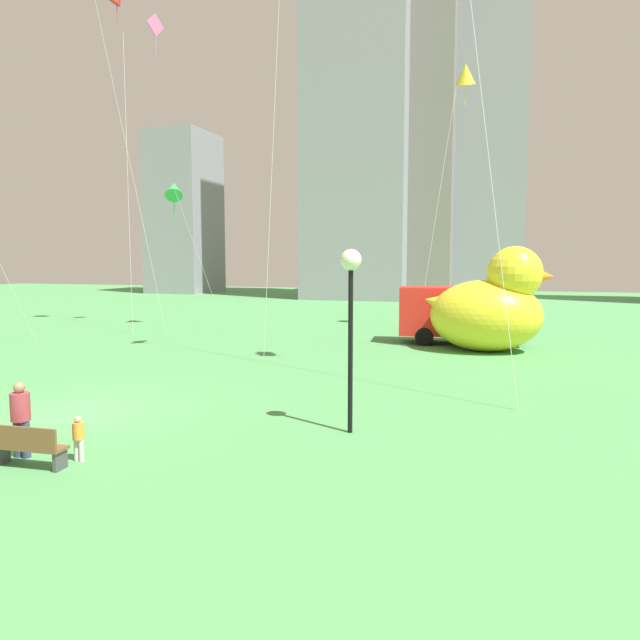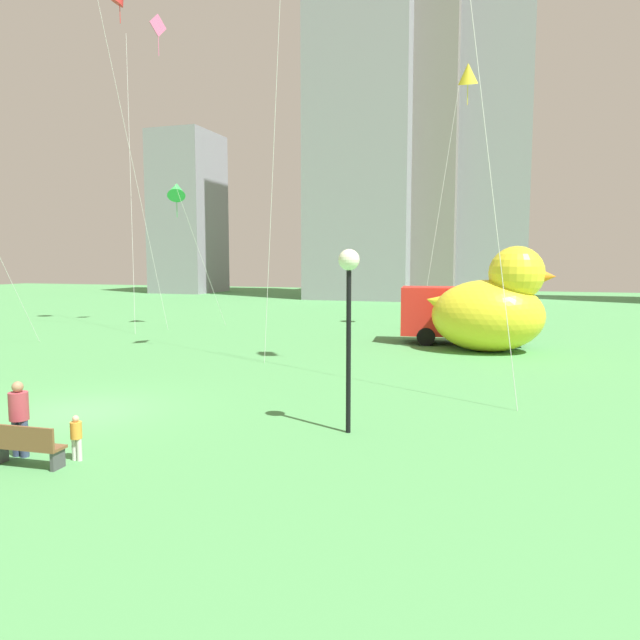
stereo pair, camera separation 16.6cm
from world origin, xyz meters
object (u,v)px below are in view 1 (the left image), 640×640
(giant_inflatable_duck, at_px, (491,307))
(park_bench, at_px, (27,446))
(box_truck, at_px, (457,315))
(person_adult, at_px, (21,416))
(lamppost, at_px, (351,287))
(kite_pink, at_px, (152,45))
(kite_green, at_px, (174,190))
(person_child, at_px, (78,436))
(kite_yellow, at_px, (465,75))

(giant_inflatable_duck, bearing_deg, park_bench, -114.50)
(park_bench, height_order, box_truck, box_truck)
(box_truck, bearing_deg, person_adult, -110.27)
(giant_inflatable_duck, height_order, lamppost, giant_inflatable_duck)
(giant_inflatable_duck, bearing_deg, kite_pink, 171.61)
(person_adult, xyz_separation_m, kite_green, (-9.81, 22.75, 7.60))
(person_child, relative_size, kite_pink, 0.05)
(person_child, bearing_deg, giant_inflatable_duck, 66.56)
(lamppost, relative_size, box_truck, 0.72)
(person_adult, bearing_deg, giant_inflatable_duck, 63.30)
(person_child, distance_m, kite_green, 26.43)
(person_child, distance_m, giant_inflatable_duck, 19.88)
(kite_yellow, bearing_deg, person_adult, -106.24)
(person_adult, height_order, kite_yellow, kite_yellow)
(box_truck, height_order, kite_yellow, kite_yellow)
(person_child, distance_m, box_truck, 21.29)
(kite_yellow, bearing_deg, kite_green, -171.68)
(lamppost, bearing_deg, kite_green, 130.50)
(person_adult, xyz_separation_m, person_child, (1.34, 0.16, -0.37))
(kite_yellow, bearing_deg, person_child, -103.47)
(kite_yellow, distance_m, kite_pink, 18.02)
(park_bench, height_order, kite_yellow, kite_yellow)
(giant_inflatable_duck, distance_m, kite_yellow, 14.37)
(park_bench, distance_m, person_child, 0.97)
(giant_inflatable_duck, bearing_deg, box_truck, 127.65)
(person_adult, height_order, kite_green, kite_green)
(box_truck, distance_m, kite_yellow, 13.92)
(box_truck, distance_m, kite_pink, 23.25)
(kite_yellow, bearing_deg, giant_inflatable_duck, -74.88)
(giant_inflatable_duck, distance_m, lamppost, 14.82)
(person_adult, distance_m, box_truck, 21.85)
(giant_inflatable_duck, height_order, box_truck, giant_inflatable_duck)
(person_child, relative_size, kite_green, 0.10)
(box_truck, bearing_deg, kite_pink, 177.73)
(person_child, height_order, giant_inflatable_duck, giant_inflatable_duck)
(lamppost, xyz_separation_m, box_truck, (1.28, 16.60, -2.14))
(kite_green, bearing_deg, giant_inflatable_duck, -13.03)
(person_child, xyz_separation_m, lamppost, (4.95, 3.74, 3.04))
(giant_inflatable_duck, xyz_separation_m, kite_pink, (-19.31, 2.85, 14.50))
(park_bench, bearing_deg, person_adult, 141.40)
(kite_green, bearing_deg, kite_yellow, 8.32)
(kite_pink, bearing_deg, kite_yellow, 13.14)
(person_child, bearing_deg, kite_green, 116.27)
(kite_yellow, height_order, kite_pink, kite_pink)
(person_child, height_order, lamppost, lamppost)
(kite_green, bearing_deg, kite_pink, -99.92)
(park_bench, bearing_deg, giant_inflatable_duck, 65.50)
(lamppost, bearing_deg, person_adult, -148.25)
(person_child, bearing_deg, kite_yellow, 76.53)
(person_adult, relative_size, box_truck, 0.26)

